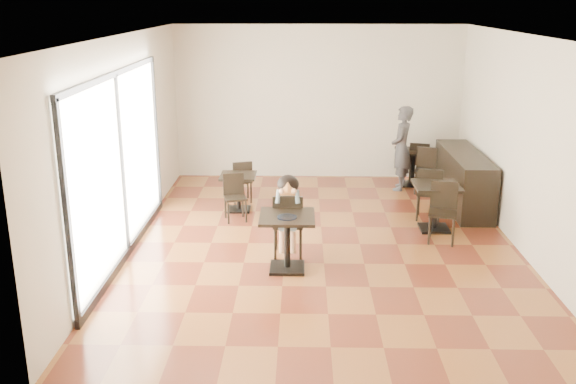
{
  "coord_description": "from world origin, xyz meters",
  "views": [
    {
      "loc": [
        -0.33,
        -9.43,
        3.71
      ],
      "look_at": [
        -0.53,
        -0.5,
        1.0
      ],
      "focal_mm": 40.0,
      "sensor_mm": 36.0,
      "label": 1
    }
  ],
  "objects_px": {
    "chair_back_b": "(425,171)",
    "child_table": "(287,243)",
    "adult_patron": "(402,148)",
    "child": "(288,216)",
    "child_chair": "(288,224)",
    "chair_mid_a": "(429,193)",
    "chair_left_a": "(241,181)",
    "cafe_table_back": "(413,168)",
    "chair_mid_b": "(443,213)",
    "cafe_table_left": "(239,193)",
    "chair_back_a": "(419,162)",
    "cafe_table_mid": "(435,207)",
    "chair_left_b": "(235,198)"
  },
  "relations": [
    {
      "from": "chair_mid_b",
      "to": "chair_back_b",
      "type": "xyz_separation_m",
      "value": [
        0.22,
        2.68,
        -0.03
      ]
    },
    {
      "from": "adult_patron",
      "to": "cafe_table_left",
      "type": "height_order",
      "value": "adult_patron"
    },
    {
      "from": "child_chair",
      "to": "chair_back_a",
      "type": "bearing_deg",
      "value": -123.7
    },
    {
      "from": "child_chair",
      "to": "cafe_table_left",
      "type": "height_order",
      "value": "child_chair"
    },
    {
      "from": "adult_patron",
      "to": "chair_mid_b",
      "type": "relative_size",
      "value": 1.78
    },
    {
      "from": "child_chair",
      "to": "chair_left_a",
      "type": "distance_m",
      "value": 2.8
    },
    {
      "from": "child_chair",
      "to": "cafe_table_mid",
      "type": "height_order",
      "value": "child_chair"
    },
    {
      "from": "child_table",
      "to": "chair_mid_a",
      "type": "height_order",
      "value": "chair_mid_a"
    },
    {
      "from": "chair_back_a",
      "to": "chair_mid_a",
      "type": "bearing_deg",
      "value": 98.68
    },
    {
      "from": "cafe_table_back",
      "to": "cafe_table_mid",
      "type": "bearing_deg",
      "value": -91.51
    },
    {
      "from": "cafe_table_mid",
      "to": "child_chair",
      "type": "bearing_deg",
      "value": -154.78
    },
    {
      "from": "cafe_table_left",
      "to": "chair_back_b",
      "type": "xyz_separation_m",
      "value": [
        3.58,
        1.18,
        0.11
      ]
    },
    {
      "from": "child_chair",
      "to": "adult_patron",
      "type": "bearing_deg",
      "value": -121.84
    },
    {
      "from": "child",
      "to": "cafe_table_back",
      "type": "distance_m",
      "value": 4.56
    },
    {
      "from": "chair_mid_a",
      "to": "chair_left_a",
      "type": "height_order",
      "value": "chair_mid_a"
    },
    {
      "from": "chair_mid_a",
      "to": "child",
      "type": "bearing_deg",
      "value": 48.52
    },
    {
      "from": "child_chair",
      "to": "cafe_table_back",
      "type": "relative_size",
      "value": 1.33
    },
    {
      "from": "chair_mid_b",
      "to": "adult_patron",
      "type": "bearing_deg",
      "value": 108.12
    },
    {
      "from": "chair_back_a",
      "to": "chair_back_b",
      "type": "xyz_separation_m",
      "value": [
        0.0,
        -0.69,
        0.0
      ]
    },
    {
      "from": "child_table",
      "to": "chair_back_a",
      "type": "bearing_deg",
      "value": 59.66
    },
    {
      "from": "cafe_table_back",
      "to": "chair_back_a",
      "type": "bearing_deg",
      "value": 42.58
    },
    {
      "from": "chair_back_b",
      "to": "chair_back_a",
      "type": "bearing_deg",
      "value": 104.23
    },
    {
      "from": "cafe_table_back",
      "to": "cafe_table_left",
      "type": "bearing_deg",
      "value": -153.21
    },
    {
      "from": "adult_patron",
      "to": "cafe_table_back",
      "type": "bearing_deg",
      "value": 148.9
    },
    {
      "from": "child_table",
      "to": "child_chair",
      "type": "bearing_deg",
      "value": 90.0
    },
    {
      "from": "child_table",
      "to": "chair_mid_a",
      "type": "distance_m",
      "value": 3.29
    },
    {
      "from": "chair_mid_b",
      "to": "chair_left_b",
      "type": "distance_m",
      "value": 3.49
    },
    {
      "from": "chair_back_b",
      "to": "child_table",
      "type": "bearing_deg",
      "value": -110.41
    },
    {
      "from": "child_table",
      "to": "chair_left_b",
      "type": "height_order",
      "value": "child_table"
    },
    {
      "from": "child_table",
      "to": "adult_patron",
      "type": "distance_m",
      "value": 4.63
    },
    {
      "from": "cafe_table_left",
      "to": "chair_back_a",
      "type": "bearing_deg",
      "value": 27.57
    },
    {
      "from": "adult_patron",
      "to": "chair_mid_b",
      "type": "height_order",
      "value": "adult_patron"
    },
    {
      "from": "chair_mid_b",
      "to": "chair_back_a",
      "type": "height_order",
      "value": "chair_mid_b"
    },
    {
      "from": "chair_mid_a",
      "to": "chair_mid_b",
      "type": "height_order",
      "value": "same"
    },
    {
      "from": "chair_mid_b",
      "to": "chair_back_a",
      "type": "bearing_deg",
      "value": 99.83
    },
    {
      "from": "chair_left_a",
      "to": "child",
      "type": "bearing_deg",
      "value": 94.02
    },
    {
      "from": "cafe_table_mid",
      "to": "chair_mid_a",
      "type": "height_order",
      "value": "chair_mid_a"
    },
    {
      "from": "adult_patron",
      "to": "cafe_table_left",
      "type": "distance_m",
      "value": 3.47
    },
    {
      "from": "child_table",
      "to": "adult_patron",
      "type": "height_order",
      "value": "adult_patron"
    },
    {
      "from": "cafe_table_mid",
      "to": "cafe_table_back",
      "type": "relative_size",
      "value": 1.07
    },
    {
      "from": "chair_mid_b",
      "to": "child",
      "type": "bearing_deg",
      "value": -152.77
    },
    {
      "from": "chair_back_a",
      "to": "child_chair",
      "type": "bearing_deg",
      "value": 70.53
    },
    {
      "from": "cafe_table_left",
      "to": "child_table",
      "type": "bearing_deg",
      "value": -70.28
    },
    {
      "from": "chair_mid_a",
      "to": "chair_back_b",
      "type": "relative_size",
      "value": 1.07
    },
    {
      "from": "chair_back_a",
      "to": "chair_mid_b",
      "type": "bearing_deg",
      "value": 100.49
    },
    {
      "from": "chair_back_a",
      "to": "chair_back_b",
      "type": "distance_m",
      "value": 0.69
    },
    {
      "from": "cafe_table_left",
      "to": "chair_mid_b",
      "type": "distance_m",
      "value": 3.68
    },
    {
      "from": "chair_left_b",
      "to": "chair_back_b",
      "type": "xyz_separation_m",
      "value": [
        3.58,
        1.73,
        0.04
      ]
    },
    {
      "from": "child",
      "to": "adult_patron",
      "type": "xyz_separation_m",
      "value": [
        2.18,
        3.51,
        0.23
      ]
    },
    {
      "from": "child",
      "to": "child_chair",
      "type": "bearing_deg",
      "value": -90.0
    }
  ]
}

